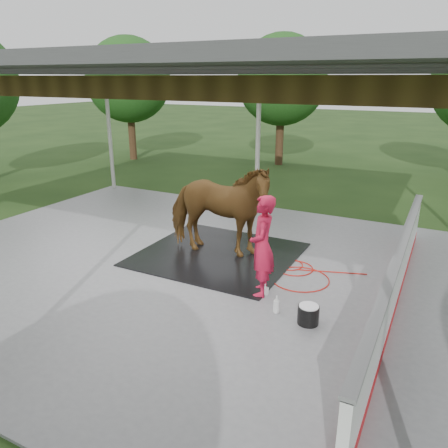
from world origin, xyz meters
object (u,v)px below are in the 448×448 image
at_px(dasher_board, 396,282).
at_px(horse, 218,209).
at_px(wash_bucket, 308,314).
at_px(handler, 262,246).

distance_m(dasher_board, horse, 4.02).
xyz_separation_m(dasher_board, wash_bucket, (-1.18, -1.08, -0.38)).
height_order(dasher_board, wash_bucket, dasher_board).
relative_size(dasher_board, handler, 4.19).
bearing_deg(dasher_board, horse, 167.93).
xyz_separation_m(horse, handler, (1.61, -1.29, -0.13)).
relative_size(dasher_board, horse, 3.19).
bearing_deg(wash_bucket, handler, 150.44).
relative_size(horse, wash_bucket, 7.10).
height_order(horse, wash_bucket, horse).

